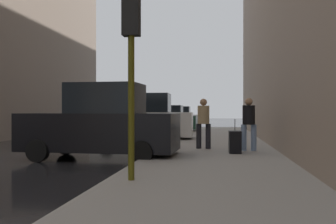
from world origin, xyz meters
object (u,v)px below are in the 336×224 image
Objects in this scene: rolling_suitcase at (235,142)px; pedestrian_in_jeans at (249,121)px; traffic_light at (131,41)px; fire_hydrant at (172,137)px; pedestrian_in_tan_coat at (203,121)px; parked_black_suv at (101,125)px; parked_dark_green_sedan at (165,120)px; parked_silver_sedan at (176,118)px; parked_white_van at (144,120)px.

pedestrian_in_jeans is at bearing 57.60° from rolling_suitcase.
pedestrian_in_jeans is at bearing 64.90° from traffic_light.
rolling_suitcase reaches higher than fire_hydrant.
pedestrian_in_jeans and pedestrian_in_tan_coat have the same top height.
traffic_light is at bearing -64.69° from parked_black_suv.
parked_dark_green_sedan is at bearing 99.64° from fire_hydrant.
parked_dark_green_sedan is 2.46× the size of pedestrian_in_tan_coat.
parked_silver_sedan is at bearing 94.51° from traffic_light.
parked_silver_sedan reaches higher than rolling_suitcase.
fire_hydrant is at bearing -83.92° from parked_silver_sedan.
pedestrian_in_jeans is (4.44, -4.86, 0.07)m from parked_white_van.
pedestrian_in_tan_coat is (2.95, -4.39, 0.07)m from parked_white_van.
parked_dark_green_sedan is 6.31m from parked_silver_sedan.
pedestrian_in_jeans is at bearing -76.16° from parked_silver_sedan.
parked_black_suv is 4.67m from traffic_light.
fire_hydrant is (1.80, 2.67, -0.54)m from parked_black_suv.
rolling_suitcase is at bearing -78.07° from parked_silver_sedan.
traffic_light is 6.31m from pedestrian_in_jeans.
traffic_light reaches higher than parked_dark_green_sedan.
parked_black_suv is 4.48× the size of rolling_suitcase.
traffic_light reaches higher than rolling_suitcase.
pedestrian_in_jeans reaches higher than parked_dark_green_sedan.
traffic_light is (1.85, -17.21, 1.91)m from parked_dark_green_sedan.
parked_white_van is (0.00, 6.46, 0.00)m from parked_black_suv.
pedestrian_in_tan_coat is 1.64× the size of rolling_suitcase.
parked_black_suv is at bearing -167.92° from rolling_suitcase.
parked_black_suv reaches higher than parked_dark_green_sedan.
parked_white_van is 6.58m from pedestrian_in_jeans.
traffic_light reaches higher than pedestrian_in_jeans.
parked_silver_sedan is 17.03m from fire_hydrant.
parked_white_van reaches higher than parked_dark_green_sedan.
rolling_suitcase is (3.96, -5.61, -0.54)m from parked_white_van.
parked_silver_sedan is 1.17× the size of traffic_light.
parked_dark_green_sedan is at bearing 110.77° from pedestrian_in_jeans.
fire_hydrant is 0.41× the size of pedestrian_in_jeans.
parked_dark_green_sedan is 4.05× the size of rolling_suitcase.
fire_hydrant is at bearing 157.82° from pedestrian_in_jeans.
rolling_suitcase is at bearing -122.40° from pedestrian_in_jeans.
traffic_light is at bearing -115.10° from pedestrian_in_jeans.
pedestrian_in_tan_coat is at bearing -56.09° from parked_white_van.
fire_hydrant is at bearing 152.29° from pedestrian_in_tan_coat.
parked_white_van is 1.11× the size of parked_silver_sedan.
rolling_suitcase is (3.96, -18.75, -0.36)m from parked_silver_sedan.
parked_black_suv is 1.30× the size of traffic_light.
pedestrian_in_jeans is (4.44, 1.59, 0.07)m from parked_black_suv.
parked_black_suv is 4.09m from rolling_suitcase.
traffic_light is 3.46× the size of rolling_suitcase.
traffic_light is at bearing -79.87° from parked_white_van.
pedestrian_in_jeans is at bearing -17.57° from pedestrian_in_tan_coat.
parked_silver_sedan is (0.00, 6.31, 0.00)m from parked_dark_green_sedan.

